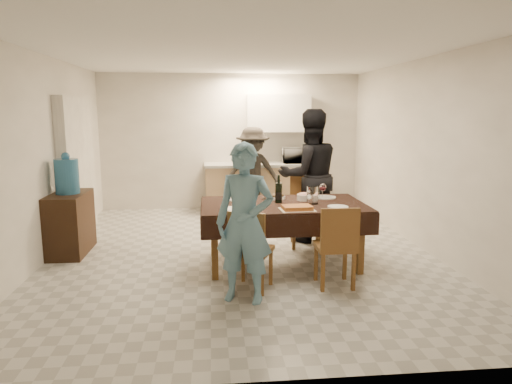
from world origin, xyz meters
TOP-DOWN VIEW (x-y plane):
  - floor at (0.00, 0.00)m, footprint 5.00×6.00m
  - ceiling at (0.00, 0.00)m, footprint 5.00×6.00m
  - wall_back at (0.00, 3.00)m, footprint 5.00×0.02m
  - wall_front at (0.00, -3.00)m, footprint 5.00×0.02m
  - wall_left at (-2.50, 0.00)m, footprint 0.02×6.00m
  - wall_right at (2.50, 0.00)m, footprint 0.02×6.00m
  - stub_partition at (-2.42, 1.20)m, footprint 0.15×1.40m
  - kitchen_base_cabinet at (0.60, 2.68)m, footprint 2.20×0.60m
  - kitchen_worktop at (0.60, 2.68)m, footprint 2.24×0.64m
  - upper_cabinet at (0.90, 2.82)m, footprint 1.20×0.34m
  - dining_table at (0.48, -0.52)m, footprint 1.99×1.17m
  - chair_near_left at (0.03, -1.35)m, footprint 0.52×0.54m
  - chair_near_right at (0.93, -1.35)m, footprint 0.41×0.41m
  - chair_far_left at (0.03, 0.14)m, footprint 0.46×0.47m
  - chair_far_right at (0.93, 0.14)m, footprint 0.50×0.50m
  - console at (-2.28, 0.23)m, footprint 0.44×0.88m
  - water_jug at (-2.28, 0.23)m, footprint 0.30×0.30m
  - wine_bottle at (0.43, -0.47)m, footprint 0.09×0.09m
  - water_pitcher at (0.83, -0.57)m, footprint 0.14×0.14m
  - savoury_tart at (0.58, -0.90)m, footprint 0.41×0.31m
  - salad_bowl at (0.78, -0.34)m, footprint 0.19×0.19m
  - mushroom_dish at (0.43, -0.24)m, footprint 0.22×0.22m
  - wine_glass_a at (-0.07, -0.77)m, footprint 0.08×0.08m
  - wine_glass_b at (1.03, -0.27)m, footprint 0.09×0.09m
  - wine_glass_c at (0.28, -0.22)m, footprint 0.09×0.09m
  - plate_near_left at (-0.12, -0.82)m, footprint 0.28×0.28m
  - plate_near_right at (1.08, -0.82)m, footprint 0.24×0.24m
  - plate_far_left at (-0.12, -0.22)m, footprint 0.26×0.26m
  - plate_far_right at (1.08, -0.22)m, footprint 0.28×0.28m
  - microwave at (1.24, 2.68)m, footprint 0.52×0.35m
  - person_near at (-0.07, -1.57)m, footprint 0.67×0.55m
  - person_far at (1.03, 0.53)m, footprint 1.03×0.86m
  - person_kitchen at (0.36, 2.23)m, footprint 1.04×0.60m

SIDE VIEW (x-z plane):
  - floor at x=0.00m, z-range -0.01..0.01m
  - console at x=-2.28m, z-range 0.00..0.81m
  - kitchen_base_cabinet at x=0.60m, z-range 0.00..0.86m
  - chair_near_left at x=0.03m, z-range 0.30..0.77m
  - chair_near_right at x=0.93m, z-range 0.31..0.79m
  - chair_far_left at x=0.03m, z-range 0.33..0.86m
  - chair_far_right at x=0.93m, z-range 0.33..0.87m
  - dining_table at x=0.48m, z-range 0.35..1.13m
  - plate_near_right at x=1.08m, z-range 0.77..0.79m
  - plate_far_left at x=-0.12m, z-range 0.77..0.79m
  - plate_far_right at x=1.08m, z-range 0.77..0.79m
  - plate_near_left at x=-0.12m, z-range 0.77..0.79m
  - mushroom_dish at x=0.43m, z-range 0.77..0.81m
  - person_near at x=-0.07m, z-range 0.00..1.59m
  - savoury_tart at x=0.58m, z-range 0.77..0.82m
  - person_kitchen at x=0.36m, z-range 0.00..1.61m
  - salad_bowl at x=0.78m, z-range 0.77..0.85m
  - wine_glass_a at x=-0.07m, z-range 0.77..0.95m
  - wine_glass_b at x=1.03m, z-range 0.77..0.98m
  - wine_glass_c at x=0.28m, z-range 0.77..0.98m
  - water_pitcher at x=0.83m, z-range 0.77..0.99m
  - kitchen_worktop at x=0.60m, z-range 0.86..0.91m
  - wine_bottle at x=0.43m, z-range 0.77..1.12m
  - person_far at x=1.03m, z-range 0.00..1.92m
  - water_jug at x=-2.28m, z-range 0.81..1.27m
  - stub_partition at x=-2.42m, z-range 0.00..2.10m
  - microwave at x=1.24m, z-range 0.91..1.20m
  - wall_back at x=0.00m, z-range 0.00..2.60m
  - wall_front at x=0.00m, z-range 0.00..2.60m
  - wall_left at x=-2.50m, z-range 0.00..2.60m
  - wall_right at x=2.50m, z-range 0.00..2.60m
  - upper_cabinet at x=0.90m, z-range 1.50..2.20m
  - ceiling at x=0.00m, z-range 2.59..2.61m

